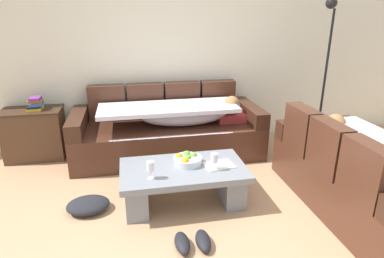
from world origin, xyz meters
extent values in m
plane|color=tan|center=(0.00, 0.00, 0.00)|extent=(14.00, 14.00, 0.00)
cube|color=beige|center=(0.00, 2.15, 1.35)|extent=(9.00, 0.10, 2.70)
cube|color=#4B291C|center=(-0.15, 1.60, 0.21)|extent=(2.37, 0.92, 0.42)
cube|color=#4B291C|center=(-0.90, 1.98, 0.65)|extent=(0.47, 0.16, 0.46)
cube|color=#4B291C|center=(-0.40, 1.98, 0.65)|extent=(0.47, 0.16, 0.46)
cube|color=#4B291C|center=(0.10, 1.98, 0.65)|extent=(0.47, 0.16, 0.46)
cube|color=#4B291C|center=(0.61, 1.98, 0.65)|extent=(0.47, 0.16, 0.46)
cube|color=#3C2116|center=(-1.24, 1.60, 0.52)|extent=(0.18, 0.92, 0.20)
cube|color=#3C2116|center=(0.95, 1.60, 0.52)|extent=(0.18, 0.92, 0.20)
cube|color=#B23838|center=(0.68, 1.59, 0.47)|extent=(0.36, 0.28, 0.11)
sphere|color=tan|center=(0.68, 1.55, 0.64)|extent=(0.21, 0.21, 0.21)
sphere|color=#9E7042|center=(0.68, 1.55, 0.67)|extent=(0.20, 0.20, 0.20)
ellipsoid|color=silver|center=(0.06, 1.55, 0.56)|extent=(1.10, 0.44, 0.28)
cube|color=silver|center=(-0.15, 1.53, 0.66)|extent=(1.70, 0.60, 0.05)
cube|color=silver|center=(-0.15, 1.16, 0.23)|extent=(1.44, 0.04, 0.38)
cube|color=#4B291C|center=(1.47, 0.04, 0.21)|extent=(0.92, 1.81, 0.42)
cube|color=#4B291C|center=(1.09, -0.45, 0.65)|extent=(0.16, 0.46, 0.46)
cube|color=#4B291C|center=(1.09, 0.04, 0.65)|extent=(0.16, 0.46, 0.46)
cube|color=#4B291C|center=(1.09, 0.52, 0.65)|extent=(0.16, 0.46, 0.46)
cube|color=#3C2116|center=(1.47, 0.86, 0.52)|extent=(0.92, 0.18, 0.20)
cube|color=gray|center=(1.48, 0.59, 0.47)|extent=(0.28, 0.36, 0.11)
sphere|color=tan|center=(1.52, 0.59, 0.64)|extent=(0.21, 0.21, 0.21)
sphere|color=#9E7042|center=(1.52, 0.59, 0.67)|extent=(0.20, 0.20, 0.20)
ellipsoid|color=silver|center=(1.52, -0.03, 0.56)|extent=(0.44, 0.89, 0.28)
cube|color=silver|center=(1.54, 0.04, 0.66)|extent=(0.60, 1.34, 0.05)
cube|color=gray|center=(-0.15, 0.44, 0.35)|extent=(1.20, 0.68, 0.06)
cube|color=gray|center=(-0.61, 0.44, 0.16)|extent=(0.20, 0.54, 0.32)
cube|color=gray|center=(0.31, 0.44, 0.16)|extent=(0.20, 0.54, 0.32)
cylinder|color=silver|center=(-0.09, 0.50, 0.42)|extent=(0.28, 0.28, 0.07)
sphere|color=orange|center=(-0.17, 0.54, 0.44)|extent=(0.08, 0.08, 0.08)
sphere|color=#6BA42F|center=(-0.10, 0.49, 0.44)|extent=(0.08, 0.08, 0.08)
sphere|color=olive|center=(-0.03, 0.54, 0.44)|extent=(0.08, 0.08, 0.08)
sphere|color=orange|center=(-0.13, 0.43, 0.44)|extent=(0.08, 0.08, 0.08)
sphere|color=#5FA635|center=(-0.09, 0.59, 0.44)|extent=(0.08, 0.08, 0.08)
cylinder|color=silver|center=(-0.47, 0.27, 0.38)|extent=(0.06, 0.06, 0.01)
cylinder|color=silver|center=(-0.47, 0.27, 0.42)|extent=(0.01, 0.01, 0.07)
cylinder|color=silver|center=(-0.47, 0.27, 0.50)|extent=(0.07, 0.07, 0.08)
cylinder|color=silver|center=(0.13, 0.33, 0.38)|extent=(0.06, 0.06, 0.01)
cylinder|color=silver|center=(0.13, 0.33, 0.42)|extent=(0.01, 0.01, 0.07)
cylinder|color=silver|center=(0.13, 0.33, 0.50)|extent=(0.07, 0.07, 0.08)
cube|color=white|center=(0.20, 0.41, 0.39)|extent=(0.31, 0.25, 0.01)
cube|color=#503420|center=(-1.82, 1.85, 0.31)|extent=(0.70, 0.42, 0.62)
cube|color=#382417|center=(-1.82, 1.85, 0.63)|extent=(0.72, 0.44, 0.02)
cube|color=gold|center=(-1.76, 1.84, 0.66)|extent=(0.16, 0.20, 0.03)
cube|color=black|center=(-1.76, 1.85, 0.68)|extent=(0.14, 0.22, 0.02)
cube|color=#2D569E|center=(-1.74, 1.85, 0.71)|extent=(0.18, 0.21, 0.03)
cube|color=#B76623|center=(-1.75, 1.86, 0.74)|extent=(0.15, 0.16, 0.03)
cube|color=#72337F|center=(-1.74, 1.85, 0.78)|extent=(0.12, 0.18, 0.04)
cylinder|color=black|center=(2.01, 1.63, 0.01)|extent=(0.28, 0.28, 0.02)
cylinder|color=black|center=(2.01, 1.63, 0.92)|extent=(0.03, 0.03, 1.80)
sphere|color=black|center=(1.89, 1.53, 1.88)|extent=(0.14, 0.14, 0.14)
ellipsoid|color=black|center=(-0.28, -0.23, 0.04)|extent=(0.12, 0.27, 0.09)
ellipsoid|color=black|center=(-0.11, -0.23, 0.04)|extent=(0.13, 0.27, 0.09)
ellipsoid|color=#232328|center=(-1.06, 0.46, 0.06)|extent=(0.41, 0.34, 0.12)
camera|label=1|loc=(-0.62, -2.36, 1.79)|focal=30.77mm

